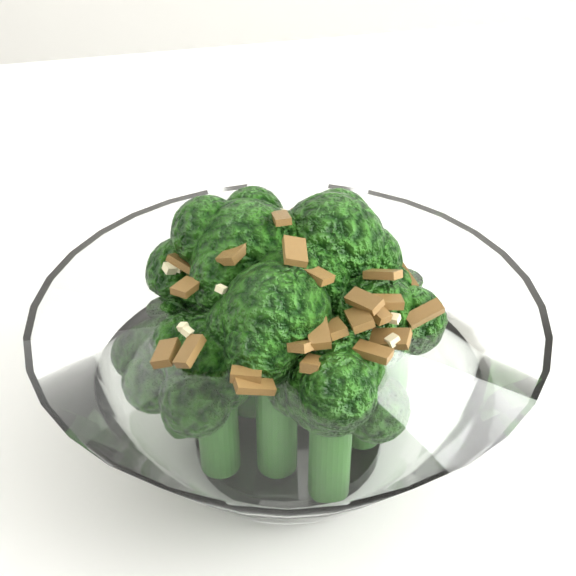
# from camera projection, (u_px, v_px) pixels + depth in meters

# --- Properties ---
(table) EXTENTS (1.42, 1.23, 0.75)m
(table) POSITION_uv_depth(u_px,v_px,m) (0.00, 379.00, 0.59)
(table) COLOR white
(table) RESTS_ON ground
(broccoli_dish) EXTENTS (0.23, 0.23, 0.13)m
(broccoli_dish) POSITION_uv_depth(u_px,v_px,m) (287.00, 362.00, 0.41)
(broccoli_dish) COLOR white
(broccoli_dish) RESTS_ON table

